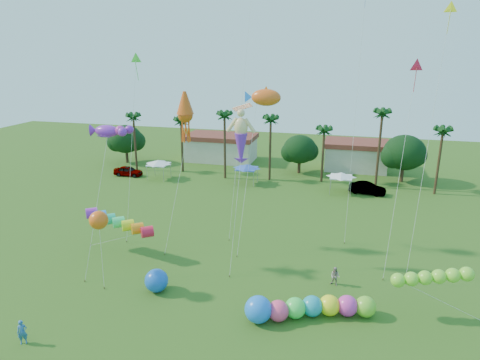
% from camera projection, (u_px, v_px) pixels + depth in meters
% --- Properties ---
extents(ground, '(160.00, 160.00, 0.00)m').
position_uv_depth(ground, '(204.00, 345.00, 29.64)').
color(ground, '#285116').
rests_on(ground, ground).
extents(tree_line, '(69.46, 8.91, 11.00)m').
position_uv_depth(tree_line, '(315.00, 150.00, 68.26)').
color(tree_line, '#3A2819').
rests_on(tree_line, ground).
extents(buildings_row, '(35.00, 7.00, 4.00)m').
position_uv_depth(buildings_row, '(280.00, 153.00, 76.08)').
color(buildings_row, beige).
rests_on(buildings_row, ground).
extents(tent_row, '(31.00, 4.00, 0.60)m').
position_uv_depth(tent_row, '(246.00, 167.00, 63.92)').
color(tent_row, white).
rests_on(tent_row, ground).
extents(car_a, '(4.68, 1.91, 1.59)m').
position_uv_depth(car_a, '(128.00, 171.00, 69.14)').
color(car_a, '#4C4C54').
rests_on(car_a, ground).
extents(car_b, '(5.25, 2.64, 1.65)m').
position_uv_depth(car_b, '(367.00, 188.00, 60.41)').
color(car_b, '#4C4C54').
rests_on(car_b, ground).
extents(spectator_a, '(0.78, 0.72, 1.80)m').
position_uv_depth(spectator_a, '(22.00, 332.00, 29.52)').
color(spectator_a, '#2C629D').
rests_on(spectator_a, ground).
extents(spectator_b, '(0.98, 0.87, 1.69)m').
position_uv_depth(spectator_b, '(335.00, 276.00, 36.89)').
color(spectator_b, '#A48E89').
rests_on(spectator_b, ground).
extents(caterpillar_inflatable, '(9.93, 4.90, 2.07)m').
position_uv_depth(caterpillar_inflatable, '(305.00, 308.00, 32.38)').
color(caterpillar_inflatable, '#FF4377').
rests_on(caterpillar_inflatable, ground).
extents(blue_ball, '(1.98, 1.98, 1.98)m').
position_uv_depth(blue_ball, '(156.00, 280.00, 35.96)').
color(blue_ball, blue).
rests_on(blue_ball, ground).
extents(rainbow_tube, '(9.21, 4.56, 3.53)m').
position_uv_depth(rainbow_tube, '(128.00, 230.00, 41.17)').
color(rainbow_tube, red).
rests_on(rainbow_tube, ground).
extents(green_worm, '(10.01, 2.23, 3.72)m').
position_uv_depth(green_worm, '(398.00, 280.00, 31.97)').
color(green_worm, '#81E031').
rests_on(green_worm, ground).
extents(orange_ball_kite, '(1.83, 1.83, 7.06)m').
position_uv_depth(orange_ball_kite, '(99.00, 220.00, 34.81)').
color(orange_ball_kite, '#FF5C14').
rests_on(orange_ball_kite, ground).
extents(merman_kite, '(2.15, 4.66, 14.14)m').
position_uv_depth(merman_kite, '(241.00, 140.00, 38.55)').
color(merman_kite, '#F3C98A').
rests_on(merman_kite, ground).
extents(fish_kite, '(4.66, 6.33, 16.04)m').
position_uv_depth(fish_kite, '(266.00, 98.00, 41.87)').
color(fish_kite, '#F35B1B').
rests_on(fish_kite, ground).
extents(squid_kite, '(2.25, 5.27, 15.84)m').
position_uv_depth(squid_kite, '(185.00, 115.00, 42.22)').
color(squid_kite, '#E34F12').
rests_on(squid_kite, ground).
extents(lobster_kite, '(4.43, 6.43, 13.39)m').
position_uv_depth(lobster_kite, '(107.00, 131.00, 38.32)').
color(lobster_kite, purple).
rests_on(lobster_kite, ground).
extents(delta_kite_red, '(1.97, 4.47, 18.90)m').
position_uv_depth(delta_kite_red, '(416.00, 69.00, 36.13)').
color(delta_kite_red, red).
rests_on(delta_kite_red, ground).
extents(delta_kite_yellow, '(1.99, 3.82, 23.30)m').
position_uv_depth(delta_kite_yellow, '(450.00, 15.00, 33.79)').
color(delta_kite_yellow, '#FFF41A').
rests_on(delta_kite_yellow, ground).
extents(delta_kite_green, '(1.42, 3.77, 19.35)m').
position_uv_depth(delta_kite_green, '(136.00, 62.00, 43.11)').
color(delta_kite_green, '#41DF34').
rests_on(delta_kite_green, ground).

